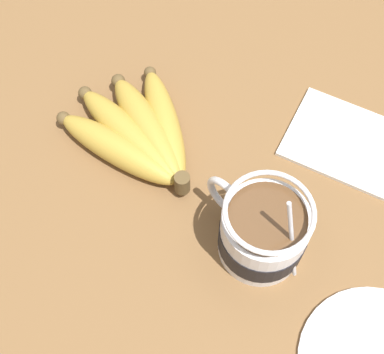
{
  "coord_description": "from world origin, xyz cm",
  "views": [
    {
      "loc": [
        -16.93,
        24.68,
        64.7
      ],
      "look_at": [
        5.5,
        2.88,
        7.51
      ],
      "focal_mm": 50.0,
      "sensor_mm": 36.0,
      "label": 1
    }
  ],
  "objects": [
    {
      "name": "table",
      "position": [
        0.0,
        0.0,
        1.4
      ],
      "size": [
        120.6,
        120.6,
        2.8
      ],
      "color": "brown",
      "rests_on": "ground"
    },
    {
      "name": "banana_bunch",
      "position": [
        16.28,
        2.4,
        4.91
      ],
      "size": [
        22.07,
        17.56,
        4.47
      ],
      "color": "brown",
      "rests_on": "table"
    },
    {
      "name": "coffee_mug",
      "position": [
        -5.35,
        2.07,
        7.31
      ],
      "size": [
        14.68,
        10.29,
        15.14
      ],
      "color": "silver",
      "rests_on": "table"
    },
    {
      "name": "napkin",
      "position": [
        -4.49,
        -18.04,
        3.1
      ],
      "size": [
        20.76,
        17.41,
        0.6
      ],
      "color": "white",
      "rests_on": "table"
    }
  ]
}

